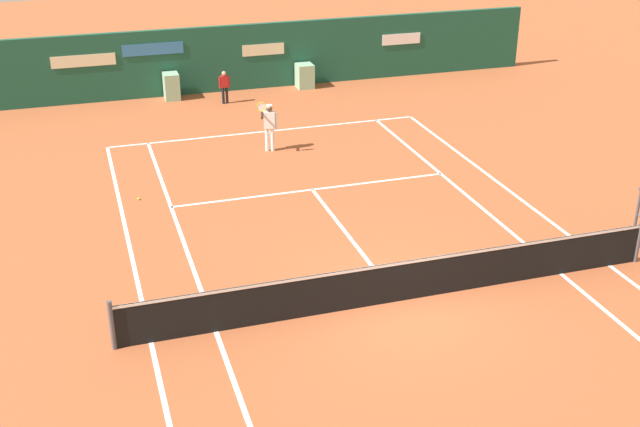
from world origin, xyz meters
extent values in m
plane|color=#A8512D|center=(0.00, 0.00, 0.00)|extent=(80.00, 80.00, 0.00)
cube|color=white|center=(0.00, 11.70, 0.00)|extent=(10.60, 0.10, 0.01)
cube|color=white|center=(-5.30, 0.00, 0.00)|extent=(0.10, 23.40, 0.01)
cube|color=white|center=(-4.00, 0.00, 0.00)|extent=(0.10, 23.40, 0.01)
cube|color=white|center=(4.00, 0.00, 0.00)|extent=(0.10, 23.40, 0.01)
cube|color=white|center=(5.30, 0.00, 0.00)|extent=(0.10, 23.40, 0.01)
cube|color=white|center=(0.00, 6.40, 0.00)|extent=(8.00, 0.10, 0.01)
cube|color=white|center=(0.00, 3.20, 0.00)|extent=(0.10, 6.40, 0.01)
cube|color=white|center=(0.00, 11.55, 0.00)|extent=(0.10, 0.24, 0.01)
cylinder|color=#4C4C51|center=(-6.00, 0.00, 0.53)|extent=(0.10, 0.10, 1.07)
cylinder|color=#4C4C51|center=(6.00, 0.00, 0.53)|extent=(0.10, 0.10, 1.07)
cube|color=black|center=(0.00, 0.00, 0.47)|extent=(12.00, 0.03, 0.95)
cube|color=white|center=(0.00, 0.00, 0.92)|extent=(12.00, 0.04, 0.06)
cube|color=#194C38|center=(0.00, 17.00, 1.28)|extent=(25.00, 0.24, 2.55)
cube|color=beige|center=(-5.62, 16.86, 1.62)|extent=(2.32, 0.02, 0.44)
cube|color=#2D6BA8|center=(-3.06, 16.86, 1.88)|extent=(2.28, 0.02, 0.44)
cube|color=white|center=(7.04, 16.86, 1.57)|extent=(1.68, 0.02, 0.44)
cube|color=beige|center=(1.20, 16.86, 1.55)|extent=(1.68, 0.02, 0.44)
cube|color=#8CB793|center=(-2.53, 16.45, 0.50)|extent=(0.56, 0.70, 1.01)
cube|color=#8CB793|center=(2.76, 16.45, 0.48)|extent=(0.64, 0.70, 0.95)
cylinder|color=#47474C|center=(6.30, 0.55, 0.78)|extent=(0.07, 0.07, 1.56)
cylinder|color=white|center=(-0.27, 9.82, 0.38)|extent=(0.12, 0.12, 0.77)
cylinder|color=white|center=(-0.44, 9.86, 0.38)|extent=(0.12, 0.12, 0.77)
cube|color=white|center=(-0.36, 9.84, 1.04)|extent=(0.38, 0.27, 0.54)
sphere|color=brown|center=(-0.36, 9.84, 1.41)|extent=(0.21, 0.21, 0.21)
cylinder|color=white|center=(-0.36, 9.84, 1.49)|extent=(0.20, 0.20, 0.06)
cylinder|color=white|center=(-0.15, 9.79, 1.00)|extent=(0.08, 0.08, 0.52)
cylinder|color=brown|center=(-0.63, 9.65, 1.26)|extent=(0.21, 0.52, 0.08)
cylinder|color=black|center=(-0.70, 9.40, 1.37)|extent=(0.03, 0.03, 0.22)
torus|color=yellow|center=(-0.70, 9.40, 1.62)|extent=(0.30, 0.10, 0.30)
cylinder|color=silver|center=(-0.70, 9.40, 1.62)|extent=(0.25, 0.07, 0.26)
cylinder|color=black|center=(-0.63, 15.31, 0.31)|extent=(0.10, 0.10, 0.62)
cylinder|color=black|center=(-0.77, 15.31, 0.31)|extent=(0.10, 0.10, 0.62)
cube|color=#AD1E1E|center=(-0.70, 15.31, 0.84)|extent=(0.28, 0.16, 0.44)
sphere|color=tan|center=(-0.70, 15.31, 1.15)|extent=(0.17, 0.17, 0.17)
cylinder|color=#AD1E1E|center=(-0.53, 15.31, 0.81)|extent=(0.07, 0.07, 0.42)
cylinder|color=#AD1E1E|center=(-0.87, 15.30, 0.81)|extent=(0.07, 0.07, 0.42)
sphere|color=#CCE033|center=(-4.78, 7.16, 0.03)|extent=(0.07, 0.07, 0.07)
camera|label=1|loc=(-6.17, -13.87, 9.05)|focal=45.57mm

